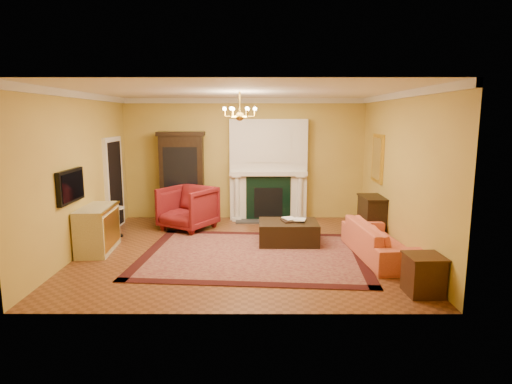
{
  "coord_description": "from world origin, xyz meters",
  "views": [
    {
      "loc": [
        0.31,
        -7.97,
        2.53
      ],
      "look_at": [
        0.3,
        0.3,
        1.09
      ],
      "focal_mm": 30.0,
      "sensor_mm": 36.0,
      "label": 1
    }
  ],
  "objects_px": {
    "pedestal_table": "(116,220)",
    "coral_sofa": "(380,235)",
    "wingback_armchair": "(188,206)",
    "china_cabinet": "(182,178)",
    "commode": "(98,229)",
    "console_table": "(372,218)",
    "end_table": "(424,276)",
    "leather_ottoman": "(288,232)"
  },
  "relations": [
    {
      "from": "china_cabinet",
      "to": "coral_sofa",
      "type": "height_order",
      "value": "china_cabinet"
    },
    {
      "from": "end_table",
      "to": "leather_ottoman",
      "type": "height_order",
      "value": "end_table"
    },
    {
      "from": "commode",
      "to": "console_table",
      "type": "relative_size",
      "value": 1.36
    },
    {
      "from": "leather_ottoman",
      "to": "commode",
      "type": "bearing_deg",
      "value": -171.96
    },
    {
      "from": "wingback_armchair",
      "to": "pedestal_table",
      "type": "height_order",
      "value": "wingback_armchair"
    },
    {
      "from": "console_table",
      "to": "china_cabinet",
      "type": "bearing_deg",
      "value": 157.61
    },
    {
      "from": "wingback_armchair",
      "to": "coral_sofa",
      "type": "distance_m",
      "value": 4.33
    },
    {
      "from": "end_table",
      "to": "wingback_armchair",
      "type": "bearing_deg",
      "value": 137.14
    },
    {
      "from": "wingback_armchair",
      "to": "leather_ottoman",
      "type": "bearing_deg",
      "value": 3.34
    },
    {
      "from": "china_cabinet",
      "to": "leather_ottoman",
      "type": "height_order",
      "value": "china_cabinet"
    },
    {
      "from": "console_table",
      "to": "coral_sofa",
      "type": "bearing_deg",
      "value": -101.32
    },
    {
      "from": "wingback_armchair",
      "to": "leather_ottoman",
      "type": "distance_m",
      "value": 2.52
    },
    {
      "from": "china_cabinet",
      "to": "leather_ottoman",
      "type": "relative_size",
      "value": 1.78
    },
    {
      "from": "end_table",
      "to": "console_table",
      "type": "distance_m",
      "value": 3.05
    },
    {
      "from": "wingback_armchair",
      "to": "commode",
      "type": "relative_size",
      "value": 0.93
    },
    {
      "from": "commode",
      "to": "pedestal_table",
      "type": "bearing_deg",
      "value": 84.49
    },
    {
      "from": "pedestal_table",
      "to": "commode",
      "type": "bearing_deg",
      "value": -91.72
    },
    {
      "from": "china_cabinet",
      "to": "coral_sofa",
      "type": "bearing_deg",
      "value": -38.22
    },
    {
      "from": "pedestal_table",
      "to": "end_table",
      "type": "xyz_separation_m",
      "value": [
        5.42,
        -3.04,
        -0.09
      ]
    },
    {
      "from": "pedestal_table",
      "to": "coral_sofa",
      "type": "xyz_separation_m",
      "value": [
        5.27,
        -1.35,
        0.04
      ]
    },
    {
      "from": "coral_sofa",
      "to": "leather_ottoman",
      "type": "relative_size",
      "value": 1.81
    },
    {
      "from": "coral_sofa",
      "to": "console_table",
      "type": "height_order",
      "value": "console_table"
    },
    {
      "from": "commode",
      "to": "leather_ottoman",
      "type": "distance_m",
      "value": 3.72
    },
    {
      "from": "pedestal_table",
      "to": "end_table",
      "type": "bearing_deg",
      "value": -29.31
    },
    {
      "from": "china_cabinet",
      "to": "commode",
      "type": "bearing_deg",
      "value": -118.08
    },
    {
      "from": "china_cabinet",
      "to": "wingback_armchair",
      "type": "distance_m",
      "value": 1.07
    },
    {
      "from": "pedestal_table",
      "to": "console_table",
      "type": "height_order",
      "value": "console_table"
    },
    {
      "from": "wingback_armchair",
      "to": "console_table",
      "type": "distance_m",
      "value": 4.1
    },
    {
      "from": "coral_sofa",
      "to": "end_table",
      "type": "bearing_deg",
      "value": -179.76
    },
    {
      "from": "coral_sofa",
      "to": "console_table",
      "type": "relative_size",
      "value": 2.51
    },
    {
      "from": "wingback_armchair",
      "to": "end_table",
      "type": "distance_m",
      "value": 5.44
    },
    {
      "from": "end_table",
      "to": "coral_sofa",
      "type": "bearing_deg",
      "value": 94.99
    },
    {
      "from": "leather_ottoman",
      "to": "end_table",
      "type": "bearing_deg",
      "value": -54.89
    },
    {
      "from": "wingback_armchair",
      "to": "china_cabinet",
      "type": "bearing_deg",
      "value": 137.29
    },
    {
      "from": "china_cabinet",
      "to": "commode",
      "type": "relative_size",
      "value": 1.81
    },
    {
      "from": "wingback_armchair",
      "to": "coral_sofa",
      "type": "relative_size",
      "value": 0.51
    },
    {
      "from": "pedestal_table",
      "to": "console_table",
      "type": "bearing_deg",
      "value": -0.01
    },
    {
      "from": "coral_sofa",
      "to": "end_table",
      "type": "xyz_separation_m",
      "value": [
        0.15,
        -1.7,
        -0.14
      ]
    },
    {
      "from": "commode",
      "to": "console_table",
      "type": "bearing_deg",
      "value": 6.49
    },
    {
      "from": "coral_sofa",
      "to": "end_table",
      "type": "relative_size",
      "value": 3.83
    },
    {
      "from": "leather_ottoman",
      "to": "pedestal_table",
      "type": "bearing_deg",
      "value": 172.49
    },
    {
      "from": "console_table",
      "to": "leather_ottoman",
      "type": "xyz_separation_m",
      "value": [
        -1.83,
        -0.5,
        -0.19
      ]
    }
  ]
}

